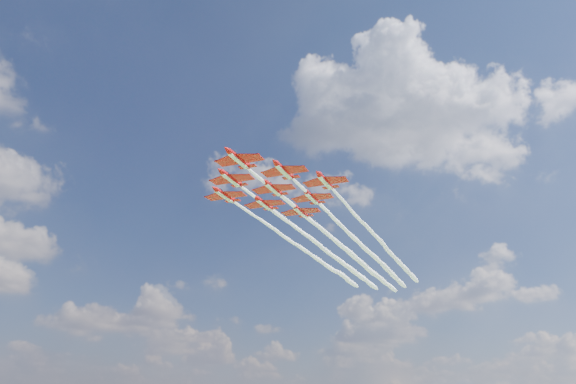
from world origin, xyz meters
The scene contains 9 objects.
jet_lead centered at (27.75, 24.06, 81.12)m, with size 104.91×63.03×3.01m.
jet_row2_port centered at (39.30, 23.09, 81.12)m, with size 104.91×63.03×3.01m.
jet_row2_starb centered at (32.62, 34.57, 81.12)m, with size 104.91×63.03×3.01m.
jet_row3_port centered at (50.84, 22.11, 81.12)m, with size 104.91×63.03×3.01m.
jet_row3_centre centered at (44.17, 33.60, 81.12)m, with size 104.91×63.03×3.01m.
jet_row3_starb centered at (37.50, 45.08, 81.12)m, with size 104.91×63.03×3.01m.
jet_row4_port centered at (55.71, 32.62, 81.12)m, with size 104.91×63.03×3.01m.
jet_row4_starb centered at (49.04, 44.11, 81.12)m, with size 104.91×63.03×3.01m.
jet_tail centered at (60.58, 43.13, 81.12)m, with size 104.91×63.03×3.01m.
Camera 1 is at (-80.42, -97.02, 32.66)m, focal length 35.00 mm.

